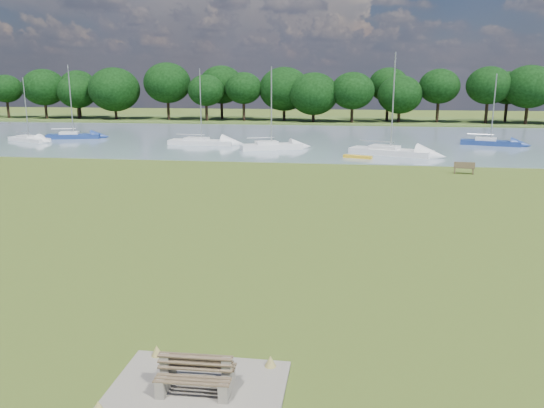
# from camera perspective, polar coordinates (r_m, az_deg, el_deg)

# --- Properties ---
(ground) EXTENTS (220.00, 220.00, 0.00)m
(ground) POSITION_cam_1_polar(r_m,az_deg,el_deg) (26.23, 0.42, -2.98)
(ground) COLOR brown
(river) EXTENTS (220.00, 40.00, 0.10)m
(river) POSITION_cam_1_polar(r_m,az_deg,el_deg) (67.44, 5.32, 6.96)
(river) COLOR gray
(river) RESTS_ON ground
(far_bank) EXTENTS (220.00, 20.00, 0.40)m
(far_bank) POSITION_cam_1_polar(r_m,az_deg,el_deg) (97.29, 6.27, 8.85)
(far_bank) COLOR #4C6626
(far_bank) RESTS_ON ground
(concrete_pad) EXTENTS (4.20, 3.20, 0.10)m
(concrete_pad) POSITION_cam_1_polar(r_m,az_deg,el_deg) (13.59, -8.12, -19.31)
(concrete_pad) COLOR gray
(concrete_pad) RESTS_ON ground
(bench_pair) EXTENTS (1.82, 1.11, 0.97)m
(bench_pair) POSITION_cam_1_polar(r_m,az_deg,el_deg) (13.36, -8.18, -17.71)
(bench_pair) COLOR gray
(bench_pair) RESTS_ON concrete_pad
(riverbank_bench) EXTENTS (1.64, 0.69, 0.98)m
(riverbank_bench) POSITION_cam_1_polar(r_m,az_deg,el_deg) (44.83, 19.96, 3.68)
(riverbank_bench) COLOR brown
(riverbank_bench) RESTS_ON ground
(kayak) EXTENTS (2.79, 1.53, 0.27)m
(kayak) POSITION_cam_1_polar(r_m,az_deg,el_deg) (51.09, 9.20, 5.04)
(kayak) COLOR gold
(kayak) RESTS_ON river
(tree_line) EXTENTS (152.41, 8.33, 10.08)m
(tree_line) POSITION_cam_1_polar(r_m,az_deg,el_deg) (93.00, 10.09, 12.23)
(tree_line) COLOR black
(tree_line) RESTS_ON far_bank
(sailboat_0) EXTENTS (6.80, 4.29, 8.62)m
(sailboat_0) POSITION_cam_1_polar(r_m,az_deg,el_deg) (56.98, -0.14, 6.44)
(sailboat_0) COLOR silver
(sailboat_0) RESTS_ON river
(sailboat_2) EXTENTS (6.67, 3.68, 9.06)m
(sailboat_2) POSITION_cam_1_polar(r_m,az_deg,el_deg) (71.96, -20.62, 7.03)
(sailboat_2) COLOR navy
(sailboat_2) RESTS_ON river
(sailboat_3) EXTENTS (6.57, 3.46, 7.91)m
(sailboat_3) POSITION_cam_1_polar(r_m,az_deg,el_deg) (65.32, 22.38, 6.30)
(sailboat_3) COLOR navy
(sailboat_3) RESTS_ON river
(sailboat_4) EXTENTS (8.31, 5.17, 9.85)m
(sailboat_4) POSITION_cam_1_polar(r_m,az_deg,el_deg) (54.00, 12.55, 5.74)
(sailboat_4) COLOR silver
(sailboat_4) RESTS_ON river
(sailboat_5) EXTENTS (7.69, 2.60, 8.45)m
(sailboat_5) POSITION_cam_1_polar(r_m,az_deg,el_deg) (61.87, -7.65, 6.80)
(sailboat_5) COLOR silver
(sailboat_5) RESTS_ON river
(sailboat_6) EXTENTS (6.23, 3.96, 7.52)m
(sailboat_6) POSITION_cam_1_polar(r_m,az_deg,el_deg) (70.99, -24.71, 6.49)
(sailboat_6) COLOR silver
(sailboat_6) RESTS_ON river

